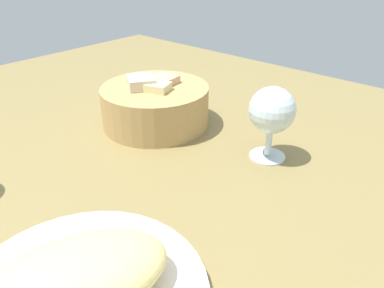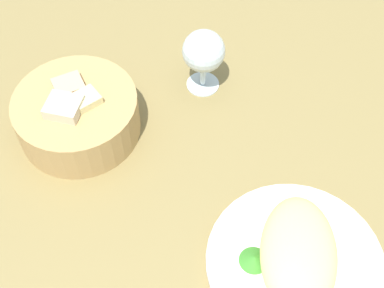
{
  "view_description": "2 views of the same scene",
  "coord_description": "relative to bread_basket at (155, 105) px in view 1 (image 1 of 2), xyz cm",
  "views": [
    {
      "loc": [
        -22.09,
        -37.04,
        30.85
      ],
      "look_at": [
        14.79,
        -4.53,
        3.99
      ],
      "focal_mm": 35.31,
      "sensor_mm": 36.0,
      "label": 1
    },
    {
      "loc": [
        -34.31,
        9.59,
        69.51
      ],
      "look_at": [
        10.55,
        -4.93,
        4.04
      ],
      "focal_mm": 49.49,
      "sensor_mm": 36.0,
      "label": 2
    }
  ],
  "objects": [
    {
      "name": "lettuce_garnish",
      "position": [
        -30.76,
        -18.17,
        -1.89
      ],
      "size": [
        4.11,
        4.11,
        1.25
      ],
      "primitive_type": "cone",
      "color": "#3A872A",
      "rests_on": "plate"
    },
    {
      "name": "wine_glass_near",
      "position": [
        3.21,
        -22.29,
        3.83
      ],
      "size": [
        7.18,
        7.18,
        11.78
      ],
      "color": "silver",
      "rests_on": "ground_plane"
    },
    {
      "name": "bread_basket",
      "position": [
        0.0,
        0.0,
        0.0
      ],
      "size": [
        19.61,
        19.61,
        9.28
      ],
      "color": "tan",
      "rests_on": "ground_plane"
    },
    {
      "name": "omelette",
      "position": [
        -32.57,
        -23.65,
        -0.17
      ],
      "size": [
        20.03,
        16.51,
        4.7
      ],
      "primitive_type": "ellipsoid",
      "rotation": [
        0.0,
        0.0,
        -0.42
      ],
      "color": "#EED983",
      "rests_on": "plate"
    },
    {
      "name": "ground_plane",
      "position": [
        -21.77,
        -10.68,
        -4.92
      ],
      "size": [
        140.0,
        140.0,
        2.0
      ],
      "primitive_type": "cube",
      "color": "olive"
    }
  ]
}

